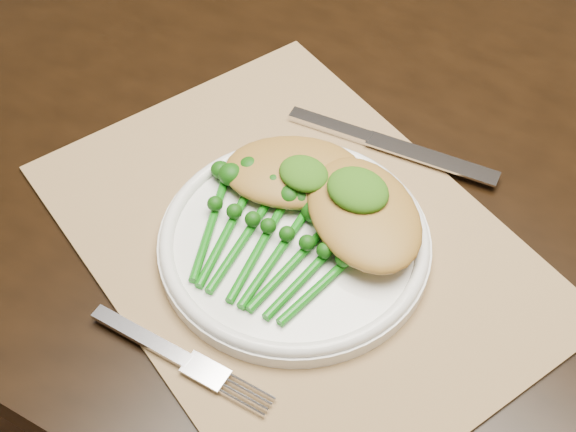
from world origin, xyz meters
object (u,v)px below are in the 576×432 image
Objects in this scene: placemat at (294,240)px; dinner_plate at (294,241)px; broccolini_bundle at (268,251)px; chicken_fillet_left at (294,172)px; dining_table at (384,317)px.

dinner_plate is at bearing -35.72° from placemat.
dinner_plate is 0.03m from broccolini_bundle.
chicken_fillet_left reaches higher than broccolini_bundle.
dinner_plate is (0.01, -0.01, 0.01)m from placemat.
placemat reaches higher than dining_table.
placemat is 2.51× the size of broccolini_bundle.
placemat is at bearing -100.62° from dining_table.
placemat is 0.02m from dinner_plate.
broccolini_bundle reaches higher than placemat.
chicken_fillet_left is at bearing 129.76° from dinner_plate.
chicken_fillet_left is at bearing -114.18° from dining_table.
dining_table is 0.46m from broccolini_bundle.
broccolini_bundle is at bearing -75.42° from placemat.
broccolini_bundle is at bearing -100.95° from chicken_fillet_left.
chicken_fillet_left is at bearing 144.93° from placemat.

